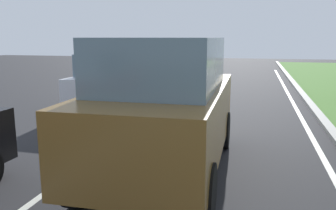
% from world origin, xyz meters
% --- Properties ---
extents(ground_plane, '(60.00, 60.00, 0.00)m').
position_xyz_m(ground_plane, '(0.00, 14.00, 0.00)').
color(ground_plane, '#262628').
extents(lane_line_center, '(0.12, 32.00, 0.01)m').
position_xyz_m(lane_line_center, '(-0.70, 14.00, 0.00)').
color(lane_line_center, silver).
rests_on(lane_line_center, ground).
extents(lane_line_right_edge, '(0.12, 32.00, 0.01)m').
position_xyz_m(lane_line_right_edge, '(3.60, 14.00, 0.00)').
color(lane_line_right_edge, silver).
rests_on(lane_line_right_edge, ground).
extents(curb_right, '(0.24, 48.00, 0.12)m').
position_xyz_m(curb_right, '(4.10, 14.00, 0.06)').
color(curb_right, '#9E9B93').
rests_on(curb_right, ground).
extents(car_suv_ahead, '(2.03, 4.53, 2.28)m').
position_xyz_m(car_suv_ahead, '(0.83, 9.64, 1.17)').
color(car_suv_ahead, brown).
rests_on(car_suv_ahead, ground).
extents(car_hatchback_far, '(1.81, 3.74, 1.78)m').
position_xyz_m(car_hatchback_far, '(-2.33, 14.71, 0.88)').
color(car_hatchback_far, silver).
rests_on(car_hatchback_far, ground).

